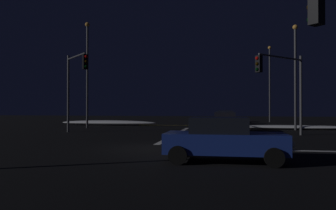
{
  "coord_description": "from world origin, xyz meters",
  "views": [
    {
      "loc": [
        3.47,
        -15.25,
        1.91
      ],
      "look_at": [
        -1.27,
        11.93,
        2.15
      ],
      "focal_mm": 34.81,
      "sensor_mm": 36.0,
      "label": 1
    }
  ],
  "objects_px": {
    "sedan_red": "(225,122)",
    "sedan_blue_crossing": "(224,139)",
    "sedan_white": "(225,119)",
    "traffic_signal_ne": "(283,78)",
    "sedan_gray": "(224,116)",
    "traffic_signal_nw": "(75,78)",
    "streetlamp_right_near": "(295,69)",
    "streetlamp_left_near": "(87,68)",
    "sedan_orange": "(226,118)",
    "streetlamp_right_far": "(270,79)"
  },
  "relations": [
    {
      "from": "sedan_red",
      "to": "sedan_blue_crossing",
      "type": "distance_m",
      "value": 14.4
    },
    {
      "from": "sedan_white",
      "to": "traffic_signal_ne",
      "type": "distance_m",
      "value": 10.77
    },
    {
      "from": "sedan_red",
      "to": "sedan_gray",
      "type": "bearing_deg",
      "value": 90.14
    },
    {
      "from": "sedan_red",
      "to": "traffic_signal_nw",
      "type": "height_order",
      "value": "traffic_signal_nw"
    },
    {
      "from": "traffic_signal_nw",
      "to": "sedan_gray",
      "type": "bearing_deg",
      "value": 61.75
    },
    {
      "from": "sedan_blue_crossing",
      "to": "streetlamp_right_near",
      "type": "height_order",
      "value": "streetlamp_right_near"
    },
    {
      "from": "sedan_blue_crossing",
      "to": "traffic_signal_ne",
      "type": "height_order",
      "value": "traffic_signal_ne"
    },
    {
      "from": "sedan_blue_crossing",
      "to": "streetlamp_right_near",
      "type": "relative_size",
      "value": 0.48
    },
    {
      "from": "sedan_white",
      "to": "streetlamp_left_near",
      "type": "xyz_separation_m",
      "value": [
        -12.9,
        -2.96,
        4.95
      ]
    },
    {
      "from": "sedan_orange",
      "to": "streetlamp_right_far",
      "type": "height_order",
      "value": "streetlamp_right_far"
    },
    {
      "from": "streetlamp_right_far",
      "to": "streetlamp_right_near",
      "type": "height_order",
      "value": "streetlamp_right_far"
    },
    {
      "from": "streetlamp_left_near",
      "to": "traffic_signal_nw",
      "type": "bearing_deg",
      "value": -73.91
    },
    {
      "from": "sedan_orange",
      "to": "traffic_signal_nw",
      "type": "xyz_separation_m",
      "value": [
        -11.24,
        -14.69,
        3.36
      ]
    },
    {
      "from": "sedan_blue_crossing",
      "to": "streetlamp_left_near",
      "type": "bearing_deg",
      "value": 126.32
    },
    {
      "from": "streetlamp_right_far",
      "to": "sedan_orange",
      "type": "bearing_deg",
      "value": -127.16
    },
    {
      "from": "traffic_signal_ne",
      "to": "traffic_signal_nw",
      "type": "bearing_deg",
      "value": 178.81
    },
    {
      "from": "sedan_blue_crossing",
      "to": "streetlamp_right_far",
      "type": "relative_size",
      "value": 0.42
    },
    {
      "from": "traffic_signal_ne",
      "to": "sedan_red",
      "type": "bearing_deg",
      "value": 137.06
    },
    {
      "from": "sedan_blue_crossing",
      "to": "streetlamp_right_near",
      "type": "xyz_separation_m",
      "value": [
        5.99,
        17.49,
        4.4
      ]
    },
    {
      "from": "sedan_red",
      "to": "sedan_blue_crossing",
      "type": "relative_size",
      "value": 1.0
    },
    {
      "from": "sedan_red",
      "to": "streetlamp_right_far",
      "type": "relative_size",
      "value": 0.42
    },
    {
      "from": "sedan_gray",
      "to": "sedan_orange",
      "type": "bearing_deg",
      "value": -88.17
    },
    {
      "from": "sedan_orange",
      "to": "sedan_blue_crossing",
      "type": "bearing_deg",
      "value": -90.46
    },
    {
      "from": "sedan_blue_crossing",
      "to": "streetlamp_right_near",
      "type": "bearing_deg",
      "value": 71.08
    },
    {
      "from": "sedan_gray",
      "to": "traffic_signal_nw",
      "type": "xyz_separation_m",
      "value": [
        -11.05,
        -20.57,
        3.36
      ]
    },
    {
      "from": "sedan_red",
      "to": "traffic_signal_ne",
      "type": "distance_m",
      "value": 6.03
    },
    {
      "from": "sedan_blue_crossing",
      "to": "sedan_orange",
      "type": "bearing_deg",
      "value": 89.54
    },
    {
      "from": "sedan_red",
      "to": "streetlamp_right_near",
      "type": "height_order",
      "value": "streetlamp_right_near"
    },
    {
      "from": "sedan_orange",
      "to": "streetlamp_right_near",
      "type": "bearing_deg",
      "value": -55.31
    },
    {
      "from": "sedan_orange",
      "to": "sedan_gray",
      "type": "bearing_deg",
      "value": 91.83
    },
    {
      "from": "sedan_gray",
      "to": "sedan_blue_crossing",
      "type": "bearing_deg",
      "value": -90.03
    },
    {
      "from": "traffic_signal_ne",
      "to": "traffic_signal_nw",
      "type": "distance_m",
      "value": 14.9
    },
    {
      "from": "sedan_white",
      "to": "sedan_orange",
      "type": "xyz_separation_m",
      "value": [
        0.17,
        5.4,
        0.0
      ]
    },
    {
      "from": "sedan_blue_crossing",
      "to": "sedan_red",
      "type": "bearing_deg",
      "value": 89.76
    },
    {
      "from": "sedan_white",
      "to": "sedan_orange",
      "type": "height_order",
      "value": "same"
    },
    {
      "from": "streetlamp_right_far",
      "to": "traffic_signal_nw",
      "type": "bearing_deg",
      "value": -127.34
    },
    {
      "from": "sedan_gray",
      "to": "streetlamp_right_far",
      "type": "bearing_deg",
      "value": 16.36
    },
    {
      "from": "sedan_gray",
      "to": "sedan_blue_crossing",
      "type": "xyz_separation_m",
      "value": [
        -0.02,
        -31.74,
        0.0
      ]
    },
    {
      "from": "traffic_signal_ne",
      "to": "streetlamp_right_near",
      "type": "relative_size",
      "value": 0.62
    },
    {
      "from": "traffic_signal_nw",
      "to": "streetlamp_right_far",
      "type": "bearing_deg",
      "value": 52.66
    },
    {
      "from": "traffic_signal_ne",
      "to": "streetlamp_right_far",
      "type": "xyz_separation_m",
      "value": [
        2.13,
        22.63,
        1.93
      ]
    },
    {
      "from": "sedan_red",
      "to": "sedan_orange",
      "type": "bearing_deg",
      "value": 89.28
    },
    {
      "from": "traffic_signal_nw",
      "to": "streetlamp_right_near",
      "type": "xyz_separation_m",
      "value": [
        17.03,
        6.32,
        1.04
      ]
    },
    {
      "from": "sedan_red",
      "to": "streetlamp_left_near",
      "type": "xyz_separation_m",
      "value": [
        -12.92,
        3.1,
        4.95
      ]
    },
    {
      "from": "sedan_red",
      "to": "streetlamp_left_near",
      "type": "height_order",
      "value": "streetlamp_left_near"
    },
    {
      "from": "sedan_gray",
      "to": "sedan_blue_crossing",
      "type": "height_order",
      "value": "same"
    },
    {
      "from": "traffic_signal_nw",
      "to": "sedan_blue_crossing",
      "type": "bearing_deg",
      "value": -45.35
    },
    {
      "from": "sedan_orange",
      "to": "traffic_signal_ne",
      "type": "xyz_separation_m",
      "value": [
        3.66,
        -15.0,
        3.07
      ]
    },
    {
      "from": "sedan_white",
      "to": "sedan_orange",
      "type": "bearing_deg",
      "value": 88.24
    },
    {
      "from": "traffic_signal_nw",
      "to": "traffic_signal_ne",
      "type": "bearing_deg",
      "value": -1.19
    }
  ]
}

